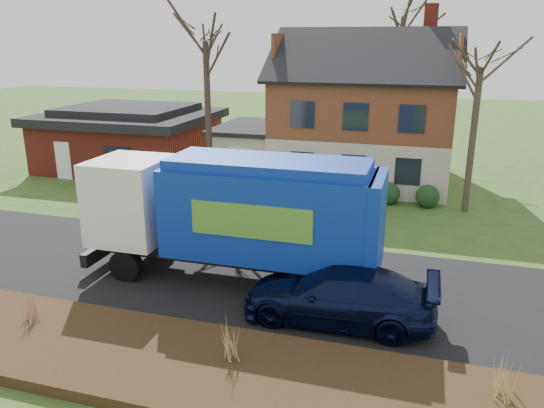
# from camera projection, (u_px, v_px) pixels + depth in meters

# --- Properties ---
(ground) EXTENTS (120.00, 120.00, 0.00)m
(ground) POSITION_uv_depth(u_px,v_px,m) (245.00, 277.00, 17.54)
(ground) COLOR #324C19
(ground) RESTS_ON ground
(road) EXTENTS (80.00, 7.00, 0.02)m
(road) POSITION_uv_depth(u_px,v_px,m) (245.00, 277.00, 17.53)
(road) COLOR black
(road) RESTS_ON ground
(mulch_verge) EXTENTS (80.00, 3.50, 0.30)m
(mulch_verge) POSITION_uv_depth(u_px,v_px,m) (171.00, 363.00, 12.65)
(mulch_verge) COLOR black
(mulch_verge) RESTS_ON ground
(main_house) EXTENTS (12.95, 8.95, 9.26)m
(main_house) POSITION_uv_depth(u_px,v_px,m) (356.00, 107.00, 28.64)
(main_house) COLOR beige
(main_house) RESTS_ON ground
(ranch_house) EXTENTS (9.80, 8.20, 3.70)m
(ranch_house) POSITION_uv_depth(u_px,v_px,m) (130.00, 137.00, 32.17)
(ranch_house) COLOR maroon
(ranch_house) RESTS_ON ground
(garbage_truck) EXTENTS (9.58, 2.63, 4.10)m
(garbage_truck) POSITION_uv_depth(u_px,v_px,m) (238.00, 211.00, 16.64)
(garbage_truck) COLOR black
(garbage_truck) RESTS_ON ground
(silver_sedan) EXTENTS (5.21, 3.51, 1.62)m
(silver_sedan) POSITION_uv_depth(u_px,v_px,m) (189.00, 203.00, 22.69)
(silver_sedan) COLOR #B2B6BA
(silver_sedan) RESTS_ON ground
(navy_wagon) EXTENTS (5.35, 2.23, 1.55)m
(navy_wagon) POSITION_uv_depth(u_px,v_px,m) (338.00, 295.00, 14.63)
(navy_wagon) COLOR black
(navy_wagon) RESTS_ON ground
(tree_front_west) EXTENTS (3.47, 3.47, 10.31)m
(tree_front_west) POSITION_uv_depth(u_px,v_px,m) (205.00, 17.00, 24.94)
(tree_front_west) COLOR #3A2B23
(tree_front_west) RESTS_ON ground
(tree_front_east) EXTENTS (3.30, 3.30, 9.16)m
(tree_front_east) POSITION_uv_depth(u_px,v_px,m) (484.00, 41.00, 22.02)
(tree_front_east) COLOR #423928
(tree_front_east) RESTS_ON ground
(grass_clump_west) EXTENTS (0.35, 0.29, 0.92)m
(grass_clump_west) POSITION_uv_depth(u_px,v_px,m) (31.00, 304.00, 14.18)
(grass_clump_west) COLOR #A17447
(grass_clump_west) RESTS_ON mulch_verge
(grass_clump_mid) EXTENTS (0.39, 0.32, 1.09)m
(grass_clump_mid) POSITION_uv_depth(u_px,v_px,m) (228.00, 338.00, 12.42)
(grass_clump_mid) COLOR tan
(grass_clump_mid) RESTS_ON mulch_verge
(grass_clump_east) EXTENTS (0.38, 0.31, 0.95)m
(grass_clump_east) POSITION_uv_depth(u_px,v_px,m) (506.00, 377.00, 11.11)
(grass_clump_east) COLOR tan
(grass_clump_east) RESTS_ON mulch_verge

